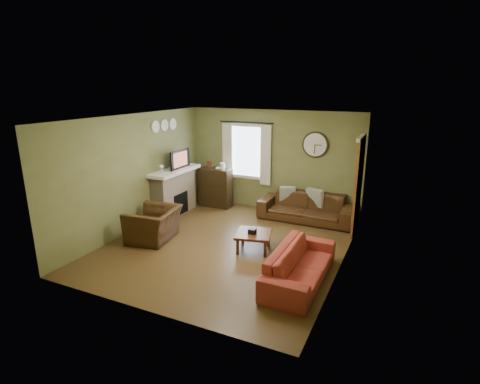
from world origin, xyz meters
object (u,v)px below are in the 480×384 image
at_px(sofa_red, 300,264).
at_px(coffee_table, 254,241).
at_px(sofa_brown, 306,207).
at_px(armchair, 154,224).
at_px(bookshelf, 215,188).

height_order(sofa_red, coffee_table, sofa_red).
height_order(sofa_brown, coffee_table, sofa_brown).
bearing_deg(sofa_red, armchair, 83.63).
height_order(bookshelf, coffee_table, bookshelf).
relative_size(sofa_red, coffee_table, 2.96).
relative_size(armchair, coffee_table, 1.56).
bearing_deg(coffee_table, bookshelf, 133.54).
distance_m(armchair, coffee_table, 2.17).
height_order(bookshelf, sofa_brown, bookshelf).
xyz_separation_m(bookshelf, sofa_red, (3.23, -2.95, -0.23)).
bearing_deg(coffee_table, sofa_brown, 76.98).
bearing_deg(sofa_brown, coffee_table, -103.02).
bearing_deg(armchair, coffee_table, 92.25).
bearing_deg(sofa_red, bookshelf, 47.63).
bearing_deg(sofa_brown, armchair, -135.76).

